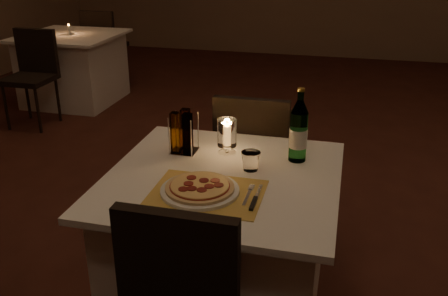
% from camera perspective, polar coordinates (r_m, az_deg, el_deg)
% --- Properties ---
extents(floor, '(8.00, 10.00, 0.02)m').
position_cam_1_polar(floor, '(3.26, 4.21, -8.60)').
color(floor, '#4A2017').
rests_on(floor, ground).
extents(main_table, '(1.00, 1.00, 0.74)m').
position_cam_1_polar(main_table, '(2.35, -0.12, -11.14)').
color(main_table, white).
rests_on(main_table, ground).
extents(chair_far, '(0.42, 0.42, 0.90)m').
position_cam_1_polar(chair_far, '(2.88, 3.39, -0.46)').
color(chair_far, black).
rests_on(chair_far, ground).
extents(placemat, '(0.45, 0.34, 0.00)m').
position_cam_1_polar(placemat, '(2.02, -1.95, -5.18)').
color(placemat, gold).
rests_on(placemat, main_table).
extents(plate, '(0.32, 0.32, 0.01)m').
position_cam_1_polar(plate, '(2.02, -2.78, -4.86)').
color(plate, white).
rests_on(plate, placemat).
extents(pizza, '(0.28, 0.28, 0.02)m').
position_cam_1_polar(pizza, '(2.02, -2.78, -4.45)').
color(pizza, '#D8B77F').
rests_on(pizza, plate).
extents(fork, '(0.02, 0.18, 0.00)m').
position_cam_1_polar(fork, '(2.01, 2.85, -5.19)').
color(fork, silver).
rests_on(fork, placemat).
extents(knife, '(0.02, 0.22, 0.01)m').
position_cam_1_polar(knife, '(1.95, 3.50, -6.04)').
color(knife, black).
rests_on(knife, placemat).
extents(tumbler, '(0.09, 0.09, 0.09)m').
position_cam_1_polar(tumbler, '(2.20, 3.07, -1.49)').
color(tumbler, white).
rests_on(tumbler, main_table).
extents(water_bottle, '(0.08, 0.08, 0.34)m').
position_cam_1_polar(water_bottle, '(2.29, 8.51, 1.82)').
color(water_bottle, '#58A566').
rests_on(water_bottle, main_table).
extents(hurricane_candle, '(0.09, 0.09, 0.17)m').
position_cam_1_polar(hurricane_candle, '(2.34, 0.35, 1.63)').
color(hurricane_candle, white).
rests_on(hurricane_candle, main_table).
extents(cruet_caddy, '(0.12, 0.12, 0.21)m').
position_cam_1_polar(cruet_caddy, '(2.37, -4.70, 1.66)').
color(cruet_caddy, white).
rests_on(cruet_caddy, main_table).
extents(neighbor_table_left, '(1.00, 1.00, 0.74)m').
position_cam_1_polar(neighbor_table_left, '(5.74, -16.80, 8.73)').
color(neighbor_table_left, white).
rests_on(neighbor_table_left, ground).
extents(neighbor_chair_la, '(0.42, 0.42, 0.90)m').
position_cam_1_polar(neighbor_chair_la, '(5.12, -21.02, 8.56)').
color(neighbor_chair_la, black).
rests_on(neighbor_chair_la, ground).
extents(neighbor_chair_lb, '(0.42, 0.42, 0.90)m').
position_cam_1_polar(neighbor_chair_lb, '(6.31, -13.72, 11.91)').
color(neighbor_chair_lb, black).
rests_on(neighbor_chair_lb, ground).
extents(neighbor_candle_left, '(0.03, 0.03, 0.11)m').
position_cam_1_polar(neighbor_candle_left, '(5.66, -17.29, 12.79)').
color(neighbor_candle_left, white).
rests_on(neighbor_candle_left, neighbor_table_left).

